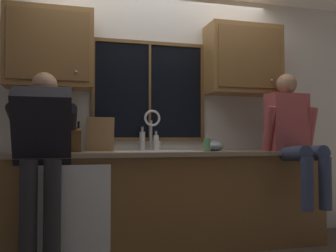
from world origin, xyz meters
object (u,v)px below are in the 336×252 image
(soap_dispenser, at_px, (207,144))
(bottle_tall_clear, at_px, (142,141))
(mixing_bowl, at_px, (213,146))
(cutting_board, at_px, (100,134))
(bottle_green_glass, at_px, (156,142))
(person_standing, at_px, (42,147))
(knife_block, at_px, (74,140))
(person_sitting_on_counter, at_px, (293,132))

(soap_dispenser, bearing_deg, bottle_tall_clear, 149.96)
(mixing_bowl, bearing_deg, cutting_board, 167.93)
(bottle_green_glass, bearing_deg, person_standing, -154.15)
(person_standing, relative_size, mixing_bowl, 7.88)
(knife_block, bearing_deg, bottle_tall_clear, 12.61)
(knife_block, bearing_deg, person_sitting_on_counter, -8.16)
(person_sitting_on_counter, xyz_separation_m, bottle_tall_clear, (-1.39, 0.44, -0.08))
(soap_dispenser, height_order, bottle_green_glass, bottle_green_glass)
(bottle_tall_clear, bearing_deg, cutting_board, 172.87)
(mixing_bowl, xyz_separation_m, bottle_green_glass, (-0.53, 0.18, 0.04))
(knife_block, bearing_deg, bottle_green_glass, 10.41)
(soap_dispenser, relative_size, bottle_green_glass, 0.84)
(person_standing, relative_size, person_sitting_on_counter, 1.27)
(cutting_board, bearing_deg, soap_dispenser, -21.18)
(mixing_bowl, bearing_deg, person_standing, -168.35)
(bottle_green_glass, bearing_deg, soap_dispenser, -37.60)
(person_sitting_on_counter, xyz_separation_m, cutting_board, (-1.79, 0.49, -0.02))
(person_standing, relative_size, cutting_board, 4.84)
(knife_block, bearing_deg, person_standing, -124.76)
(person_standing, bearing_deg, bottle_green_glass, 25.85)
(soap_dispenser, bearing_deg, cutting_board, 158.82)
(knife_block, height_order, bottle_tall_clear, knife_block)
(cutting_board, height_order, bottle_green_glass, cutting_board)
(bottle_tall_clear, bearing_deg, person_standing, -150.75)
(cutting_board, relative_size, bottle_tall_clear, 1.35)
(person_standing, relative_size, knife_block, 4.96)
(person_sitting_on_counter, relative_size, knife_block, 3.92)
(person_standing, xyz_separation_m, bottle_tall_clear, (0.89, 0.50, 0.05))
(person_standing, distance_m, person_sitting_on_counter, 2.28)
(person_sitting_on_counter, height_order, soap_dispenser, person_sitting_on_counter)
(person_sitting_on_counter, height_order, bottle_green_glass, person_sitting_on_counter)
(cutting_board, height_order, mixing_bowl, cutting_board)
(person_sitting_on_counter, bearing_deg, cutting_board, 164.78)
(mixing_bowl, height_order, bottle_green_glass, bottle_green_glass)
(soap_dispenser, relative_size, bottle_tall_clear, 0.70)
(person_sitting_on_counter, bearing_deg, bottle_green_glass, 160.75)
(cutting_board, relative_size, soap_dispenser, 1.93)
(cutting_board, relative_size, mixing_bowl, 1.63)
(knife_block, distance_m, bottle_green_glass, 0.80)
(person_sitting_on_counter, distance_m, bottle_tall_clear, 1.45)
(mixing_bowl, height_order, soap_dispenser, soap_dispenser)
(knife_block, relative_size, soap_dispenser, 1.89)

